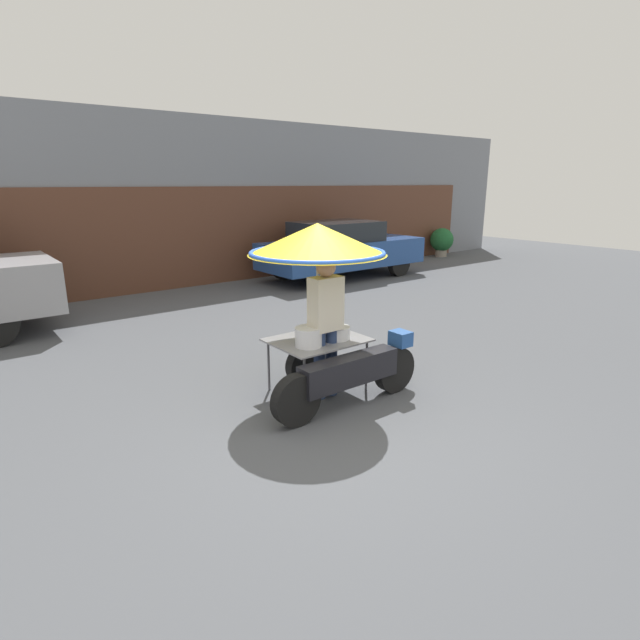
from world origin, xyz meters
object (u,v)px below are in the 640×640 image
object	(u,v)px
parked_car	(341,249)
vendor_motorcycle_cart	(322,269)
vendor_person	(326,320)
potted_plant	(442,241)

from	to	relation	value
parked_car	vendor_motorcycle_cart	bearing A→B (deg)	-131.82
vendor_person	potted_plant	size ratio (longest dim) A/B	1.73
vendor_motorcycle_cart	vendor_person	distance (m)	0.59
parked_car	potted_plant	distance (m)	5.47
vendor_motorcycle_cart	potted_plant	distance (m)	12.46
potted_plant	vendor_person	bearing A→B (deg)	-147.16
vendor_person	parked_car	world-z (taller)	vendor_person
vendor_person	potted_plant	world-z (taller)	vendor_person
parked_car	potted_plant	xyz separation A→B (m)	(5.38, 0.97, -0.25)
vendor_motorcycle_cart	parked_car	world-z (taller)	vendor_motorcycle_cart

